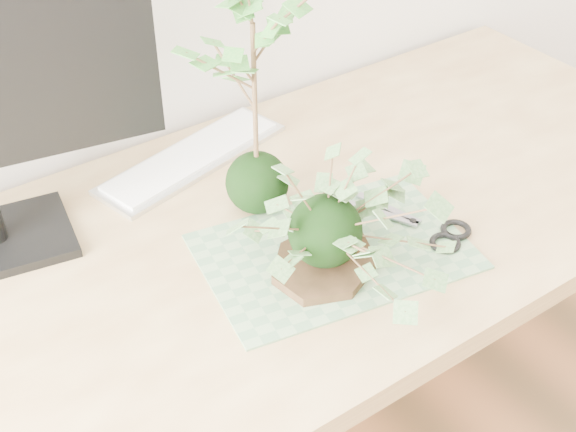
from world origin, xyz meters
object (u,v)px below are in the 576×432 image
at_px(maple_kokedama, 253,40).
at_px(ivy_kokedama, 326,202).
at_px(desk, 294,262).
at_px(keyboard, 192,157).

bearing_deg(maple_kokedama, ivy_kokedama, -90.79).
bearing_deg(ivy_kokedama, maple_kokedama, 89.21).
bearing_deg(ivy_kokedama, desk, 75.10).
xyz_separation_m(desk, keyboard, (-0.05, 0.25, 0.09)).
height_order(desk, keyboard, keyboard).
relative_size(desk, ivy_kokedama, 4.52).
distance_m(desk, maple_kokedama, 0.39).
bearing_deg(desk, ivy_kokedama, -104.90).
bearing_deg(keyboard, maple_kokedama, -98.04).
distance_m(maple_kokedama, keyboard, 0.35).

